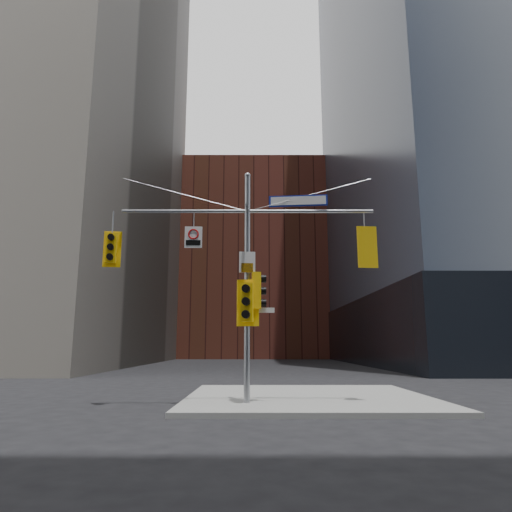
{
  "coord_description": "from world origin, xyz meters",
  "views": [
    {
      "loc": [
        0.26,
        -11.97,
        1.82
      ],
      "look_at": [
        0.27,
        2.0,
        4.55
      ],
      "focal_mm": 32.0,
      "sensor_mm": 36.0,
      "label": 1
    }
  ],
  "objects_px": {
    "signal_assembly": "(247,260)",
    "regulatory_sign_arm": "(193,236)",
    "traffic_light_pole_front": "(247,302)",
    "traffic_light_west_arm": "(111,248)",
    "street_sign_blade": "(298,201)",
    "traffic_light_east_arm": "(365,248)",
    "traffic_light_pole_side": "(258,291)"
  },
  "relations": [
    {
      "from": "traffic_light_west_arm",
      "to": "traffic_light_east_arm",
      "type": "bearing_deg",
      "value": -7.79
    },
    {
      "from": "signal_assembly",
      "to": "regulatory_sign_arm",
      "type": "xyz_separation_m",
      "value": [
        -1.7,
        -0.02,
        0.75
      ]
    },
    {
      "from": "traffic_light_west_arm",
      "to": "street_sign_blade",
      "type": "height_order",
      "value": "street_sign_blade"
    },
    {
      "from": "street_sign_blade",
      "to": "regulatory_sign_arm",
      "type": "height_order",
      "value": "street_sign_blade"
    },
    {
      "from": "street_sign_blade",
      "to": "regulatory_sign_arm",
      "type": "bearing_deg",
      "value": -174.02
    },
    {
      "from": "traffic_light_east_arm",
      "to": "signal_assembly",
      "type": "bearing_deg",
      "value": -5.44
    },
    {
      "from": "traffic_light_west_arm",
      "to": "street_sign_blade",
      "type": "bearing_deg",
      "value": -7.8
    },
    {
      "from": "traffic_light_pole_front",
      "to": "signal_assembly",
      "type": "bearing_deg",
      "value": 97.33
    },
    {
      "from": "street_sign_blade",
      "to": "traffic_light_west_arm",
      "type": "bearing_deg",
      "value": -174.52
    },
    {
      "from": "signal_assembly",
      "to": "traffic_light_west_arm",
      "type": "xyz_separation_m",
      "value": [
        -4.26,
        0.01,
        0.38
      ]
    },
    {
      "from": "traffic_light_west_arm",
      "to": "regulatory_sign_arm",
      "type": "xyz_separation_m",
      "value": [
        2.57,
        -0.03,
        0.37
      ]
    },
    {
      "from": "traffic_light_pole_front",
      "to": "traffic_light_west_arm",
      "type": "bearing_deg",
      "value": -176.59
    },
    {
      "from": "traffic_light_pole_front",
      "to": "traffic_light_east_arm",
      "type": "bearing_deg",
      "value": 11.27
    },
    {
      "from": "regulatory_sign_arm",
      "to": "traffic_light_east_arm",
      "type": "bearing_deg",
      "value": -1.83
    },
    {
      "from": "signal_assembly",
      "to": "traffic_light_pole_front",
      "type": "relative_size",
      "value": 5.63
    },
    {
      "from": "traffic_light_west_arm",
      "to": "traffic_light_pole_front",
      "type": "height_order",
      "value": "traffic_light_west_arm"
    },
    {
      "from": "traffic_light_pole_front",
      "to": "regulatory_sign_arm",
      "type": "height_order",
      "value": "regulatory_sign_arm"
    },
    {
      "from": "traffic_light_west_arm",
      "to": "traffic_light_pole_side",
      "type": "bearing_deg",
      "value": -7.71
    },
    {
      "from": "traffic_light_pole_side",
      "to": "street_sign_blade",
      "type": "bearing_deg",
      "value": -96.46
    },
    {
      "from": "traffic_light_pole_front",
      "to": "street_sign_blade",
      "type": "relative_size",
      "value": 0.76
    },
    {
      "from": "signal_assembly",
      "to": "traffic_light_pole_side",
      "type": "bearing_deg",
      "value": 2.12
    },
    {
      "from": "traffic_light_pole_front",
      "to": "regulatory_sign_arm",
      "type": "xyz_separation_m",
      "value": [
        -1.7,
        0.25,
        2.09
      ]
    },
    {
      "from": "traffic_light_pole_side",
      "to": "street_sign_blade",
      "type": "height_order",
      "value": "street_sign_blade"
    },
    {
      "from": "signal_assembly",
      "to": "traffic_light_east_arm",
      "type": "xyz_separation_m",
      "value": [
        3.7,
        0.0,
        0.38
      ]
    },
    {
      "from": "traffic_light_pole_side",
      "to": "street_sign_blade",
      "type": "xyz_separation_m",
      "value": [
        1.29,
        -0.01,
        2.89
      ]
    },
    {
      "from": "traffic_light_pole_side",
      "to": "regulatory_sign_arm",
      "type": "bearing_deg",
      "value": 84.84
    },
    {
      "from": "traffic_light_pole_front",
      "to": "traffic_light_pole_side",
      "type": "bearing_deg",
      "value": 47.59
    },
    {
      "from": "traffic_light_west_arm",
      "to": "street_sign_blade",
      "type": "relative_size",
      "value": 0.62
    },
    {
      "from": "regulatory_sign_arm",
      "to": "traffic_light_pole_front",
      "type": "bearing_deg",
      "value": -10.29
    },
    {
      "from": "signal_assembly",
      "to": "regulatory_sign_arm",
      "type": "relative_size",
      "value": 11.66
    },
    {
      "from": "street_sign_blade",
      "to": "regulatory_sign_arm",
      "type": "distance_m",
      "value": 3.52
    },
    {
      "from": "regulatory_sign_arm",
      "to": "street_sign_blade",
      "type": "bearing_deg",
      "value": -1.65
    }
  ]
}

